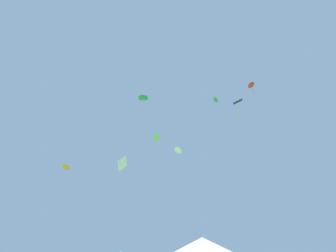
{
  "coord_description": "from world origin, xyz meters",
  "views": [
    {
      "loc": [
        0.38,
        -6.04,
        1.49
      ],
      "look_at": [
        0.42,
        13.57,
        15.12
      ],
      "focal_mm": 23.8,
      "sensor_mm": 36.0,
      "label": 1
    }
  ],
  "objects_px": {
    "kite_white_diamond": "(121,164)",
    "kite_black_diamond": "(237,102)",
    "kite_green_diamond": "(216,100)",
    "kite_green_box": "(143,98)",
    "kite_red_delta": "(251,85)",
    "kite_lime_diamond": "(156,138)",
    "kite_white_delta": "(178,150)",
    "canopy_tent_white": "(203,248)",
    "kite_orange_delta": "(66,167)"
  },
  "relations": [
    {
      "from": "canopy_tent_white",
      "to": "kite_black_diamond",
      "type": "relative_size",
      "value": 1.19
    },
    {
      "from": "canopy_tent_white",
      "to": "kite_white_diamond",
      "type": "height_order",
      "value": "kite_white_diamond"
    },
    {
      "from": "kite_red_delta",
      "to": "kite_lime_diamond",
      "type": "xyz_separation_m",
      "value": [
        -14.2,
        -6.56,
        -13.84
      ]
    },
    {
      "from": "canopy_tent_white",
      "to": "kite_white_diamond",
      "type": "relative_size",
      "value": 2.57
    },
    {
      "from": "kite_red_delta",
      "to": "kite_white_diamond",
      "type": "bearing_deg",
      "value": -176.61
    },
    {
      "from": "kite_white_diamond",
      "to": "kite_white_delta",
      "type": "bearing_deg",
      "value": -29.94
    },
    {
      "from": "kite_red_delta",
      "to": "kite_white_delta",
      "type": "relative_size",
      "value": 1.91
    },
    {
      "from": "kite_black_diamond",
      "to": "kite_lime_diamond",
      "type": "bearing_deg",
      "value": -170.03
    },
    {
      "from": "kite_green_box",
      "to": "kite_green_diamond",
      "type": "distance_m",
      "value": 10.95
    },
    {
      "from": "canopy_tent_white",
      "to": "kite_black_diamond",
      "type": "bearing_deg",
      "value": 43.81
    },
    {
      "from": "kite_orange_delta",
      "to": "kite_green_diamond",
      "type": "distance_m",
      "value": 25.32
    },
    {
      "from": "kite_black_diamond",
      "to": "kite_green_diamond",
      "type": "bearing_deg",
      "value": 113.4
    },
    {
      "from": "kite_red_delta",
      "to": "kite_green_diamond",
      "type": "height_order",
      "value": "kite_red_delta"
    },
    {
      "from": "kite_white_diamond",
      "to": "kite_orange_delta",
      "type": "xyz_separation_m",
      "value": [
        -10.65,
        8.53,
        3.51
      ]
    },
    {
      "from": "canopy_tent_white",
      "to": "kite_green_box",
      "type": "xyz_separation_m",
      "value": [
        -4.91,
        5.68,
        16.33
      ]
    },
    {
      "from": "canopy_tent_white",
      "to": "kite_orange_delta",
      "type": "xyz_separation_m",
      "value": [
        -18.08,
        18.42,
        13.29
      ]
    },
    {
      "from": "kite_white_diamond",
      "to": "kite_black_diamond",
      "type": "bearing_deg",
      "value": -15.46
    },
    {
      "from": "canopy_tent_white",
      "to": "kite_black_diamond",
      "type": "height_order",
      "value": "kite_black_diamond"
    },
    {
      "from": "kite_white_diamond",
      "to": "kite_green_diamond",
      "type": "relative_size",
      "value": 1.95
    },
    {
      "from": "kite_red_delta",
      "to": "kite_lime_diamond",
      "type": "height_order",
      "value": "kite_red_delta"
    },
    {
      "from": "kite_red_delta",
      "to": "kite_orange_delta",
      "type": "height_order",
      "value": "kite_red_delta"
    },
    {
      "from": "kite_white_delta",
      "to": "kite_white_diamond",
      "type": "bearing_deg",
      "value": 150.06
    },
    {
      "from": "canopy_tent_white",
      "to": "kite_lime_diamond",
      "type": "bearing_deg",
      "value": 124.67
    },
    {
      "from": "kite_white_diamond",
      "to": "kite_green_box",
      "type": "bearing_deg",
      "value": -59.2
    },
    {
      "from": "kite_black_diamond",
      "to": "kite_white_diamond",
      "type": "bearing_deg",
      "value": 164.54
    },
    {
      "from": "kite_lime_diamond",
      "to": "kite_white_diamond",
      "type": "bearing_deg",
      "value": 128.61
    },
    {
      "from": "kite_white_diamond",
      "to": "kite_black_diamond",
      "type": "height_order",
      "value": "kite_black_diamond"
    },
    {
      "from": "kite_red_delta",
      "to": "kite_orange_delta",
      "type": "relative_size",
      "value": 1.23
    },
    {
      "from": "kite_red_delta",
      "to": "kite_lime_diamond",
      "type": "bearing_deg",
      "value": -155.22
    },
    {
      "from": "kite_white_delta",
      "to": "kite_orange_delta",
      "type": "relative_size",
      "value": 0.64
    },
    {
      "from": "kite_white_delta",
      "to": "kite_green_diamond",
      "type": "relative_size",
      "value": 1.58
    },
    {
      "from": "kite_orange_delta",
      "to": "kite_green_diamond",
      "type": "xyz_separation_m",
      "value": [
        22.9,
        -8.84,
        6.19
      ]
    },
    {
      "from": "kite_red_delta",
      "to": "kite_green_diamond",
      "type": "distance_m",
      "value": 7.78
    },
    {
      "from": "kite_white_diamond",
      "to": "kite_green_box",
      "type": "distance_m",
      "value": 8.19
    },
    {
      "from": "kite_green_diamond",
      "to": "kite_green_box",
      "type": "bearing_deg",
      "value": -158.18
    },
    {
      "from": "kite_red_delta",
      "to": "kite_green_diamond",
      "type": "relative_size",
      "value": 3.02
    },
    {
      "from": "kite_black_diamond",
      "to": "kite_orange_delta",
      "type": "xyz_separation_m",
      "value": [
        -24.41,
        12.34,
        -2.74
      ]
    },
    {
      "from": "kite_red_delta",
      "to": "kite_black_diamond",
      "type": "height_order",
      "value": "kite_red_delta"
    },
    {
      "from": "kite_red_delta",
      "to": "kite_white_delta",
      "type": "height_order",
      "value": "kite_red_delta"
    },
    {
      "from": "kite_red_delta",
      "to": "kite_white_delta",
      "type": "bearing_deg",
      "value": -158.1
    },
    {
      "from": "kite_black_diamond",
      "to": "kite_green_box",
      "type": "bearing_deg",
      "value": -177.94
    },
    {
      "from": "kite_white_delta",
      "to": "kite_orange_delta",
      "type": "bearing_deg",
      "value": 144.41
    },
    {
      "from": "canopy_tent_white",
      "to": "kite_white_diamond",
      "type": "bearing_deg",
      "value": 126.89
    },
    {
      "from": "kite_green_box",
      "to": "kite_black_diamond",
      "type": "height_order",
      "value": "kite_green_box"
    },
    {
      "from": "kite_red_delta",
      "to": "kite_lime_diamond",
      "type": "distance_m",
      "value": 20.89
    },
    {
      "from": "kite_orange_delta",
      "to": "kite_black_diamond",
      "type": "bearing_deg",
      "value": -26.81
    },
    {
      "from": "kite_white_diamond",
      "to": "kite_black_diamond",
      "type": "relative_size",
      "value": 0.46
    },
    {
      "from": "kite_white_diamond",
      "to": "kite_lime_diamond",
      "type": "bearing_deg",
      "value": -51.39
    },
    {
      "from": "kite_white_diamond",
      "to": "kite_green_box",
      "type": "height_order",
      "value": "kite_green_box"
    },
    {
      "from": "kite_white_diamond",
      "to": "kite_red_delta",
      "type": "bearing_deg",
      "value": 3.39
    }
  ]
}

